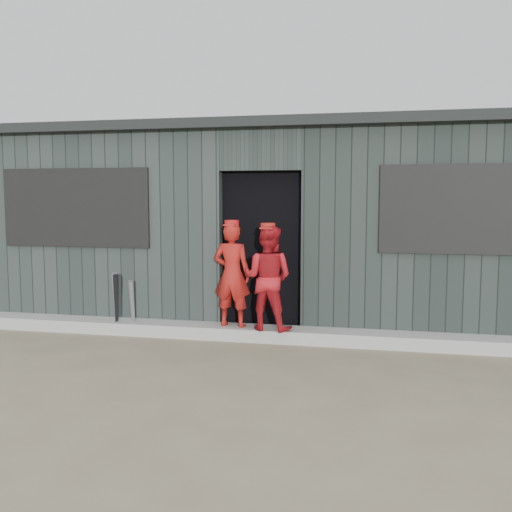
% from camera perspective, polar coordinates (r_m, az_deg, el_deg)
% --- Properties ---
extents(ground, '(80.00, 80.00, 0.00)m').
position_cam_1_polar(ground, '(5.15, -4.30, -13.18)').
color(ground, '#685E48').
rests_on(ground, ground).
extents(curb, '(8.00, 0.36, 0.15)m').
position_cam_1_polar(curb, '(6.82, 0.04, -7.73)').
color(curb, gray).
rests_on(curb, ground).
extents(bat_left, '(0.15, 0.25, 0.79)m').
position_cam_1_polar(bat_left, '(7.13, -13.82, -4.68)').
color(bat_left, '#94949C').
rests_on(bat_left, ground).
extents(bat_mid, '(0.12, 0.24, 0.69)m').
position_cam_1_polar(bat_mid, '(7.17, -12.24, -5.01)').
color(bat_mid, gray).
rests_on(bat_mid, ground).
extents(bat_right, '(0.20, 0.32, 0.78)m').
position_cam_1_polar(bat_right, '(7.11, -13.79, -4.77)').
color(bat_right, black).
rests_on(bat_right, ground).
extents(player_red_left, '(0.48, 0.34, 1.24)m').
position_cam_1_polar(player_red_left, '(6.76, -2.41, -1.86)').
color(player_red_left, maroon).
rests_on(player_red_left, curb).
extents(player_red_right, '(0.66, 0.55, 1.22)m').
position_cam_1_polar(player_red_right, '(6.57, 1.19, -2.20)').
color(player_red_right, '#AA151C').
rests_on(player_red_right, curb).
extents(player_grey_back, '(0.75, 0.59, 1.35)m').
position_cam_1_polar(player_grey_back, '(7.22, 3.63, -2.13)').
color(player_grey_back, '#B1B1B1').
rests_on(player_grey_back, ground).
extents(dugout, '(8.30, 3.30, 2.62)m').
position_cam_1_polar(dugout, '(8.30, 2.46, 3.15)').
color(dugout, black).
rests_on(dugout, ground).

